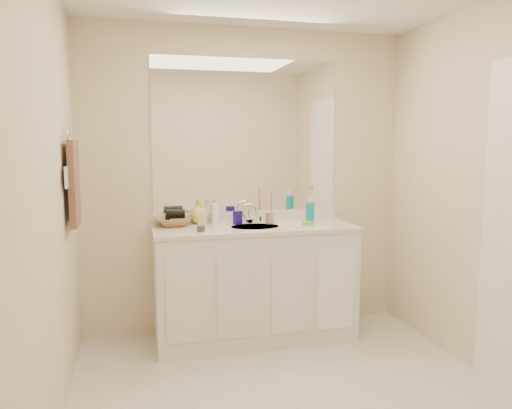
{
  "coord_description": "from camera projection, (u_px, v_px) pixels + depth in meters",
  "views": [
    {
      "loc": [
        -0.89,
        -2.59,
        1.51
      ],
      "look_at": [
        0.0,
        0.97,
        1.05
      ],
      "focal_mm": 35.0,
      "sensor_mm": 36.0,
      "label": 1
    }
  ],
  "objects": [
    {
      "name": "floor",
      "position": [
        297.0,
        404.0,
        2.9
      ],
      "size": [
        2.6,
        2.6,
        0.0
      ],
      "primitive_type": "cube",
      "color": "silver",
      "rests_on": "ground"
    },
    {
      "name": "wall_back",
      "position": [
        246.0,
        181.0,
        4.0
      ],
      "size": [
        2.6,
        0.02,
        2.4
      ],
      "primitive_type": "cube",
      "color": "beige",
      "rests_on": "floor"
    },
    {
      "name": "wall_front",
      "position": [
        439.0,
        246.0,
        1.5
      ],
      "size": [
        2.6,
        0.02,
        2.4
      ],
      "primitive_type": "cube",
      "color": "beige",
      "rests_on": "floor"
    },
    {
      "name": "wall_left",
      "position": [
        46.0,
        206.0,
        2.44
      ],
      "size": [
        0.02,
        2.6,
        2.4
      ],
      "primitive_type": "cube",
      "color": "beige",
      "rests_on": "floor"
    },
    {
      "name": "wall_right",
      "position": [
        500.0,
        193.0,
        3.06
      ],
      "size": [
        0.02,
        2.6,
        2.4
      ],
      "primitive_type": "cube",
      "color": "beige",
      "rests_on": "floor"
    },
    {
      "name": "vanity_cabinet",
      "position": [
        254.0,
        284.0,
        3.83
      ],
      "size": [
        1.5,
        0.55,
        0.85
      ],
      "primitive_type": "cube",
      "color": "white",
      "rests_on": "floor"
    },
    {
      "name": "countertop",
      "position": [
        254.0,
        228.0,
        3.78
      ],
      "size": [
        1.52,
        0.57,
        0.03
      ],
      "primitive_type": "cube",
      "color": "silver",
      "rests_on": "vanity_cabinet"
    },
    {
      "name": "backsplash",
      "position": [
        247.0,
        216.0,
        4.02
      ],
      "size": [
        1.52,
        0.03,
        0.08
      ],
      "primitive_type": "cube",
      "color": "white",
      "rests_on": "countertop"
    },
    {
      "name": "sink_basin",
      "position": [
        255.0,
        228.0,
        3.76
      ],
      "size": [
        0.37,
        0.37,
        0.02
      ],
      "primitive_type": "cylinder",
      "color": "beige",
      "rests_on": "countertop"
    },
    {
      "name": "faucet",
      "position": [
        250.0,
        216.0,
        3.92
      ],
      "size": [
        0.02,
        0.02,
        0.11
      ],
      "primitive_type": "cylinder",
      "color": "silver",
      "rests_on": "countertop"
    },
    {
      "name": "mirror",
      "position": [
        246.0,
        136.0,
        3.95
      ],
      "size": [
        1.48,
        0.01,
        1.2
      ],
      "primitive_type": "cube",
      "color": "white",
      "rests_on": "wall_back"
    },
    {
      "name": "blue_mug",
      "position": [
        238.0,
        217.0,
        3.86
      ],
      "size": [
        0.09,
        0.09,
        0.1
      ],
      "primitive_type": "cylinder",
      "rotation": [
        0.0,
        0.0,
        0.28
      ],
      "color": "navy",
      "rests_on": "countertop"
    },
    {
      "name": "tan_cup",
      "position": [
        270.0,
        218.0,
        3.88
      ],
      "size": [
        0.07,
        0.07,
        0.09
      ],
      "primitive_type": "cylinder",
      "rotation": [
        0.0,
        0.0,
        0.03
      ],
      "color": "tan",
      "rests_on": "countertop"
    },
    {
      "name": "toothbrush",
      "position": [
        271.0,
        204.0,
        3.87
      ],
      "size": [
        0.02,
        0.04,
        0.21
      ],
      "primitive_type": "cylinder",
      "rotation": [
        0.14,
        0.0,
        0.13
      ],
      "color": "#F64086",
      "rests_on": "tan_cup"
    },
    {
      "name": "mouthwash_bottle",
      "position": [
        310.0,
        213.0,
        3.88
      ],
      "size": [
        0.07,
        0.07,
        0.16
      ],
      "primitive_type": "cylinder",
      "rotation": [
        0.0,
        0.0,
        0.05
      ],
      "color": "#0C9996",
      "rests_on": "countertop"
    },
    {
      "name": "soap_dish",
      "position": [
        308.0,
        226.0,
        3.75
      ],
      "size": [
        0.1,
        0.08,
        0.01
      ],
      "primitive_type": "cube",
      "rotation": [
        0.0,
        0.0,
        -0.1
      ],
      "color": "white",
      "rests_on": "countertop"
    },
    {
      "name": "green_soap",
      "position": [
        308.0,
        223.0,
        3.75
      ],
      "size": [
        0.08,
        0.07,
        0.03
      ],
      "primitive_type": "cube",
      "rotation": [
        0.0,
        0.0,
        0.22
      ],
      "color": "#77CC31",
      "rests_on": "soap_dish"
    },
    {
      "name": "orange_comb",
      "position": [
        279.0,
        230.0,
        3.61
      ],
      "size": [
        0.12,
        0.07,
        0.0
      ],
      "primitive_type": "cube",
      "rotation": [
        0.0,
        0.0,
        -0.38
      ],
      "color": "#FFB01A",
      "rests_on": "countertop"
    },
    {
      "name": "dark_jar",
      "position": [
        201.0,
        229.0,
        3.54
      ],
      "size": [
        0.07,
        0.07,
        0.04
      ],
      "primitive_type": "cylinder",
      "rotation": [
        0.0,
        0.0,
        -0.33
      ],
      "color": "#3B3C42",
      "rests_on": "countertop"
    },
    {
      "name": "extra_white_bottle",
      "position": [
        215.0,
        215.0,
        3.77
      ],
      "size": [
        0.06,
        0.06,
        0.17
      ],
      "primitive_type": "cylinder",
      "rotation": [
        0.0,
        0.0,
        -0.22
      ],
      "color": "white",
      "rests_on": "countertop"
    },
    {
      "name": "soap_bottle_white",
      "position": [
        216.0,
        212.0,
        3.9
      ],
      "size": [
        0.09,
        0.09,
        0.18
      ],
      "primitive_type": "imported",
      "rotation": [
        0.0,
        0.0,
        -0.32
      ],
      "color": "white",
      "rests_on": "countertop"
    },
    {
      "name": "soap_bottle_cream",
      "position": [
        202.0,
        214.0,
        3.86
      ],
      "size": [
        0.08,
        0.09,
        0.16
      ],
      "primitive_type": "imported",
      "rotation": [
        0.0,
        0.0,
        -0.22
      ],
      "color": "#EDECC1",
      "rests_on": "countertop"
    },
    {
      "name": "soap_bottle_yellow",
      "position": [
        200.0,
        212.0,
        3.88
      ],
      "size": [
        0.17,
        0.17,
        0.18
      ],
      "primitive_type": "imported",
      "rotation": [
        0.0,
        0.0,
        -0.24
      ],
      "color": "#FCD862",
      "rests_on": "countertop"
    },
    {
      "name": "wicker_basket",
      "position": [
        173.0,
        221.0,
        3.78
      ],
      "size": [
        0.3,
        0.3,
        0.07
      ],
      "primitive_type": "imported",
      "rotation": [
        0.0,
        0.0,
        0.12
      ],
      "color": "#A27341",
      "rests_on": "countertop"
    },
    {
      "name": "hair_dryer",
      "position": [
        175.0,
        214.0,
        3.78
      ],
      "size": [
        0.15,
        0.08,
        0.07
      ],
      "primitive_type": "cylinder",
      "rotation": [
        0.0,
        1.57,
        -0.09
      ],
      "color": "black",
      "rests_on": "wicker_basket"
    },
    {
      "name": "towel_ring",
      "position": [
        69.0,
        136.0,
        3.15
      ],
      "size": [
        0.01,
        0.11,
        0.11
      ],
      "primitive_type": "torus",
      "rotation": [
        0.0,
        1.57,
        0.0
      ],
      "color": "silver",
      "rests_on": "wall_left"
    },
    {
      "name": "hand_towel",
      "position": [
        74.0,
        183.0,
        3.19
      ],
      "size": [
        0.04,
        0.32,
        0.55
      ],
      "primitive_type": "cube",
      "color": "#51362B",
      "rests_on": "towel_ring"
    },
    {
      "name": "switch_plate",
      "position": [
        66.0,
        177.0,
        2.98
      ],
      "size": [
        0.01,
        0.08,
        0.13
      ],
      "primitive_type": "cube",
      "color": "white",
      "rests_on": "wall_left"
    }
  ]
}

